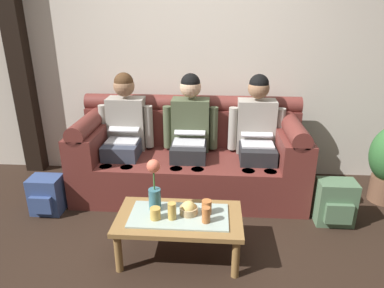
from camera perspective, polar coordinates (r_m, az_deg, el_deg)
The scene contains 16 objects.
ground_plane at distance 2.78m, azimuth -2.27°, elevation -18.98°, with size 14.00×14.00×0.00m, color black.
back_wall_patterned at distance 3.83m, azimuth 0.25°, elevation 16.07°, with size 6.00×0.12×2.90m, color beige.
timber_pillar at distance 4.28m, azimuth -26.87°, elevation 14.43°, with size 0.20×0.20×2.90m, color black.
couch at distance 3.58m, azimuth -0.34°, elevation -2.19°, with size 2.27×0.88×0.96m.
person_left at distance 3.58m, azimuth -11.07°, elevation 2.36°, with size 0.56×0.67×1.22m.
person_middle at distance 3.47m, azimuth -0.36°, elevation 2.15°, with size 0.56×0.67×1.22m.
person_right at distance 3.49m, azimuth 10.64°, elevation 1.86°, with size 0.56×0.67×1.22m.
coffee_table at distance 2.67m, azimuth -2.13°, elevation -12.59°, with size 0.94×0.52×0.36m.
flower_vase at distance 2.62m, azimuth -6.25°, elevation -6.99°, with size 0.10×0.10×0.42m.
snack_bowl at distance 2.63m, azimuth -0.56°, elevation -10.70°, with size 0.14×0.14×0.11m.
cup_near_left at distance 2.53m, azimuth 2.34°, elevation -11.60°, with size 0.06×0.06×0.12m, color #B26633.
cup_near_right at distance 2.63m, azimuth 2.43°, elevation -10.36°, with size 0.08×0.08×0.11m, color #B26633.
cup_far_center at distance 2.57m, azimuth -3.33°, elevation -10.97°, with size 0.06×0.06×0.13m, color gold.
cup_far_left at distance 2.59m, azimuth -6.07°, elevation -11.32°, with size 0.08×0.08×0.09m, color gold.
backpack_right at distance 3.35m, azimuth 22.55°, elevation -8.98°, with size 0.33×0.26×0.41m.
backpack_left at distance 3.54m, azimuth -22.88°, elevation -7.82°, with size 0.28×0.26×0.36m.
Camera 1 is at (0.25, -2.11, 1.79)m, focal length 32.30 mm.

